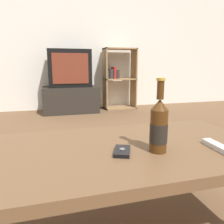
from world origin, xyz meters
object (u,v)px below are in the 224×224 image
(bookshelf, at_px, (118,78))
(beer_bottle, at_px, (159,126))
(remote_control, at_px, (218,147))
(cell_phone, at_px, (122,151))
(television, at_px, (69,68))
(tv_stand, at_px, (71,99))

(bookshelf, relative_size, beer_bottle, 3.62)
(bookshelf, relative_size, remote_control, 6.54)
(bookshelf, xyz_separation_m, cell_phone, (-0.86, -2.87, -0.12))
(television, height_order, remote_control, television)
(bookshelf, height_order, cell_phone, bookshelf)
(television, distance_m, cell_phone, 2.78)
(remote_control, bearing_deg, television, 99.55)
(bookshelf, relative_size, cell_phone, 8.58)
(television, relative_size, cell_phone, 5.42)
(beer_bottle, distance_m, remote_control, 0.26)
(tv_stand, bearing_deg, remote_control, -83.14)
(tv_stand, xyz_separation_m, remote_control, (0.34, -2.83, 0.21))
(tv_stand, distance_m, beer_bottle, 2.81)
(beer_bottle, height_order, cell_phone, beer_bottle)
(television, relative_size, remote_control, 4.13)
(tv_stand, relative_size, bookshelf, 0.84)
(beer_bottle, relative_size, cell_phone, 2.37)
(bookshelf, distance_m, beer_bottle, 2.98)
(cell_phone, bearing_deg, tv_stand, 110.89)
(cell_phone, distance_m, remote_control, 0.38)
(bookshelf, bearing_deg, beer_bottle, -103.99)
(tv_stand, relative_size, cell_phone, 7.20)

